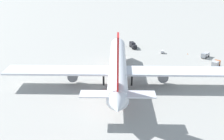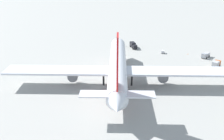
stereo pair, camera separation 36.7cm
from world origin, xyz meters
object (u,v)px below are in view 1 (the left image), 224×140
(service_truck_5, at_px, (133,45))
(ground_worker_2, at_px, (223,70))
(ground_worker_4, at_px, (115,45))
(service_truck_4, at_px, (205,55))
(ground_worker_3, at_px, (124,44))
(service_truck_1, at_px, (216,64))
(baggage_cart_0, at_px, (162,52))
(traffic_cone_1, at_px, (188,54))
(airliner, at_px, (118,67))

(service_truck_5, xyz_separation_m, ground_worker_2, (-41.82, -26.87, -0.59))
(service_truck_5, height_order, ground_worker_4, service_truck_5)
(service_truck_4, bearing_deg, ground_worker_3, 50.47)
(service_truck_1, distance_m, ground_worker_3, 50.69)
(service_truck_1, relative_size, ground_worker_3, 3.15)
(ground_worker_2, height_order, ground_worker_3, ground_worker_2)
(ground_worker_3, height_order, ground_worker_4, ground_worker_4)
(service_truck_5, xyz_separation_m, baggage_cart_0, (-12.10, -11.95, -0.72))
(service_truck_1, distance_m, service_truck_5, 44.75)
(traffic_cone_1, bearing_deg, service_truck_5, 55.43)
(airliner, relative_size, service_truck_4, 14.17)
(service_truck_1, xyz_separation_m, ground_worker_3, (40.17, 30.91, -0.69))
(ground_worker_4, bearing_deg, ground_worker_3, -86.97)
(airliner, bearing_deg, service_truck_1, -78.91)
(service_truck_5, height_order, baggage_cart_0, service_truck_5)
(service_truck_1, height_order, ground_worker_4, service_truck_1)
(airliner, bearing_deg, ground_worker_4, -11.19)
(service_truck_5, distance_m, ground_worker_3, 5.97)
(traffic_cone_1, bearing_deg, ground_worker_2, -172.62)
(service_truck_1, relative_size, traffic_cone_1, 9.67)
(ground_worker_4, relative_size, traffic_cone_1, 3.22)
(service_truck_4, distance_m, service_truck_5, 37.10)
(service_truck_1, bearing_deg, airliner, 101.09)
(service_truck_4, xyz_separation_m, baggage_cart_0, (10.51, 17.47, -0.54))
(service_truck_4, height_order, ground_worker_4, service_truck_4)
(service_truck_4, bearing_deg, service_truck_1, 170.49)
(baggage_cart_0, bearing_deg, service_truck_5, 44.63)
(service_truck_4, xyz_separation_m, traffic_cone_1, (6.38, 5.86, -1.05))
(airliner, distance_m, service_truck_5, 48.27)
(service_truck_5, height_order, traffic_cone_1, service_truck_5)
(service_truck_1, height_order, baggage_cart_0, service_truck_1)
(airliner, bearing_deg, traffic_cone_1, -56.00)
(ground_worker_4, bearing_deg, service_truck_4, -125.43)
(ground_worker_3, relative_size, ground_worker_4, 0.95)
(ground_worker_2, relative_size, ground_worker_4, 1.01)
(airliner, height_order, service_truck_1, airliner)
(ground_worker_2, xyz_separation_m, ground_worker_4, (46.24, 35.44, -0.01))
(ground_worker_2, distance_m, ground_worker_4, 58.26)
(airliner, xyz_separation_m, ground_worker_3, (49.09, -14.58, -5.64))
(service_truck_5, bearing_deg, ground_worker_2, -147.28)
(ground_worker_3, relative_size, traffic_cone_1, 3.07)
(airliner, bearing_deg, service_truck_4, -65.41)
(service_truck_4, relative_size, ground_worker_4, 3.25)
(service_truck_4, relative_size, traffic_cone_1, 10.49)
(service_truck_4, relative_size, service_truck_5, 0.83)
(service_truck_5, relative_size, ground_worker_2, 3.88)
(service_truck_1, height_order, traffic_cone_1, service_truck_1)
(airliner, distance_m, service_truck_1, 46.61)
(baggage_cart_0, bearing_deg, ground_worker_3, 42.92)
(airliner, height_order, ground_worker_4, airliner)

